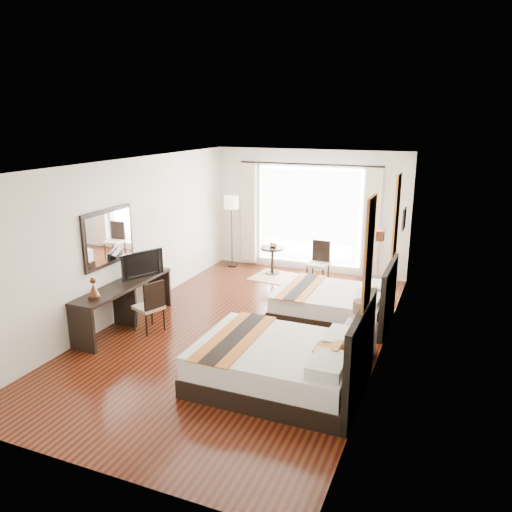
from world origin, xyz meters
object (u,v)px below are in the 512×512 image
at_px(bed_near, 284,363).
at_px(nightstand, 358,343).
at_px(table_lamp, 361,309).
at_px(floor_lamp, 231,207).
at_px(bed_far, 336,303).
at_px(side_table, 272,261).
at_px(console_desk, 125,305).
at_px(television, 140,263).
at_px(fruit_bowl, 273,246).
at_px(desk_chair, 150,315).
at_px(vase, 359,327).
at_px(window_chair, 318,271).

height_order(bed_near, nightstand, bed_near).
height_order(table_lamp, floor_lamp, floor_lamp).
bearing_deg(bed_far, side_table, 133.88).
height_order(nightstand, console_desk, console_desk).
distance_m(floor_lamp, side_table, 1.61).
bearing_deg(table_lamp, console_desk, -175.06).
height_order(television, fruit_bowl, television).
distance_m(nightstand, desk_chair, 3.46).
bearing_deg(vase, bed_far, 114.68).
relative_size(television, side_table, 1.29).
relative_size(table_lamp, vase, 2.78).
bearing_deg(television, side_table, 2.49).
xyz_separation_m(bed_near, bed_far, (0.11, 2.53, -0.03)).
bearing_deg(bed_far, vase, -65.32).
bearing_deg(floor_lamp, television, -92.94).
distance_m(side_table, fruit_bowl, 0.34).
bearing_deg(nightstand, side_table, 127.43).
bearing_deg(desk_chair, window_chair, -97.90).
distance_m(table_lamp, vase, 0.28).
bearing_deg(nightstand, television, 176.62).
distance_m(bed_far, floor_lamp, 4.02).
bearing_deg(bed_far, fruit_bowl, 133.78).
distance_m(bed_far, fruit_bowl, 2.85).
relative_size(bed_near, side_table, 3.50).
bearing_deg(floor_lamp, bed_far, -36.36).
xyz_separation_m(console_desk, desk_chair, (0.52, -0.03, -0.10)).
bearing_deg(nightstand, bed_near, -124.88).
bearing_deg(side_table, nightstand, -52.57).
relative_size(bed_near, nightstand, 4.01).
relative_size(table_lamp, television, 0.48).
relative_size(bed_far, window_chair, 2.17).
relative_size(vase, fruit_bowl, 0.70).
relative_size(floor_lamp, fruit_bowl, 8.42).
relative_size(television, fruit_bowl, 4.01).
distance_m(television, desk_chair, 1.01).
xyz_separation_m(desk_chair, fruit_bowl, (0.82, 3.73, 0.38)).
relative_size(floor_lamp, side_table, 2.71).
height_order(table_lamp, window_chair, window_chair).
bearing_deg(floor_lamp, nightstand, -44.35).
height_order(television, window_chair, television).
height_order(vase, window_chair, window_chair).
distance_m(bed_far, vase, 1.68).
xyz_separation_m(table_lamp, vase, (0.02, -0.19, -0.20)).
bearing_deg(desk_chair, fruit_bowl, -81.13).
bearing_deg(floor_lamp, desk_chair, -85.39).
bearing_deg(vase, table_lamp, 96.19).
height_order(vase, fruit_bowl, fruit_bowl).
relative_size(vase, television, 0.17).
height_order(bed_far, table_lamp, bed_far).
xyz_separation_m(vase, console_desk, (-3.99, -0.15, -0.19)).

